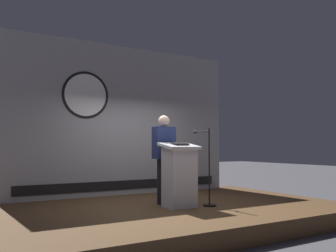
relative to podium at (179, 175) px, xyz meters
name	(u,v)px	position (x,y,z in m)	size (l,w,h in m)	color
ground_plane	(167,223)	(-0.11, 0.26, -0.87)	(40.00, 40.00, 0.00)	#4C4C51
stage_platform	(167,214)	(-0.11, 0.26, -0.72)	(6.40, 4.00, 0.30)	brown
banner_display	(125,120)	(-0.13, 2.10, 1.11)	(5.32, 0.12, 3.37)	#9E9EA3
podium	(179,175)	(0.00, 0.00, 0.00)	(0.64, 0.50, 1.16)	silver
speaker_person	(164,158)	(-0.04, 0.48, 0.28)	(0.40, 0.26, 1.67)	black
microphone_stand	(207,178)	(0.55, -0.09, -0.07)	(0.24, 0.60, 1.41)	black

